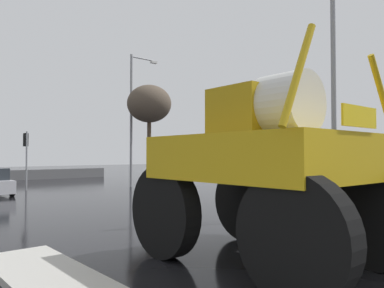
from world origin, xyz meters
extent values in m
plane|color=black|center=(0.00, 18.00, 0.00)|extent=(120.00, 120.00, 0.00)
cylinder|color=black|center=(-1.07, 9.54, 1.01)|extent=(0.45, 2.04, 2.03)
cylinder|color=black|center=(1.64, 9.49, 1.01)|extent=(0.45, 2.04, 2.03)
cylinder|color=black|center=(-1.13, 6.18, 1.01)|extent=(0.45, 2.04, 2.03)
cylinder|color=black|center=(1.59, 6.13, 1.01)|extent=(0.45, 2.04, 2.03)
cube|color=gold|center=(0.26, 7.83, 2.21)|extent=(3.29, 4.12, 0.91)
cube|color=#A98611|center=(0.26, 8.25, 3.19)|extent=(1.37, 1.39, 1.05)
cylinder|color=silver|center=(0.25, 7.24, 3.28)|extent=(1.26, 1.04, 1.24)
cylinder|color=gold|center=(-1.22, 6.03, 3.48)|extent=(0.89, 0.14, 1.68)
cylinder|color=gold|center=(1.67, 5.98, 3.42)|extent=(1.08, 0.14, 1.58)
cube|color=yellow|center=(0.22, 5.77, 2.91)|extent=(1.16, 0.06, 0.36)
cylinder|color=black|center=(-0.04, 24.78, 0.30)|extent=(0.20, 0.61, 0.60)
cylinder|color=gray|center=(4.48, 11.21, 1.80)|extent=(0.11, 0.11, 3.59)
cube|color=black|center=(4.48, 11.42, 3.07)|extent=(0.24, 0.32, 0.84)
sphere|color=red|center=(4.48, 11.61, 3.34)|extent=(0.17, 0.17, 0.17)
sphere|color=#3C2403|center=(4.48, 11.61, 3.07)|extent=(0.17, 0.17, 0.17)
sphere|color=black|center=(4.48, 11.61, 2.80)|extent=(0.17, 0.17, 0.17)
cylinder|color=gray|center=(1.58, 27.61, 1.87)|extent=(0.11, 0.11, 3.74)
cube|color=black|center=(1.58, 27.83, 3.22)|extent=(0.24, 0.32, 0.84)
sphere|color=red|center=(1.58, 28.02, 3.49)|extent=(0.17, 0.17, 0.17)
sphere|color=#3C2403|center=(1.58, 28.02, 3.22)|extent=(0.17, 0.17, 0.17)
sphere|color=black|center=(1.58, 28.02, 2.95)|extent=(0.17, 0.17, 0.17)
cylinder|color=gray|center=(6.79, 9.74, 4.70)|extent=(0.18, 0.18, 9.41)
cylinder|color=gray|center=(7.96, 25.52, 4.69)|extent=(0.18, 0.18, 9.37)
cylinder|color=gray|center=(8.92, 25.52, 9.22)|extent=(1.92, 0.10, 0.10)
cube|color=silver|center=(9.88, 25.52, 9.12)|extent=(0.50, 0.24, 0.16)
cylinder|color=#473828|center=(8.48, 24.06, 2.35)|extent=(0.28, 0.28, 4.70)
ellipsoid|color=brown|center=(8.48, 24.06, 5.76)|extent=(3.02, 3.02, 2.57)
camera|label=1|loc=(-6.06, 2.88, 2.27)|focal=35.00mm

